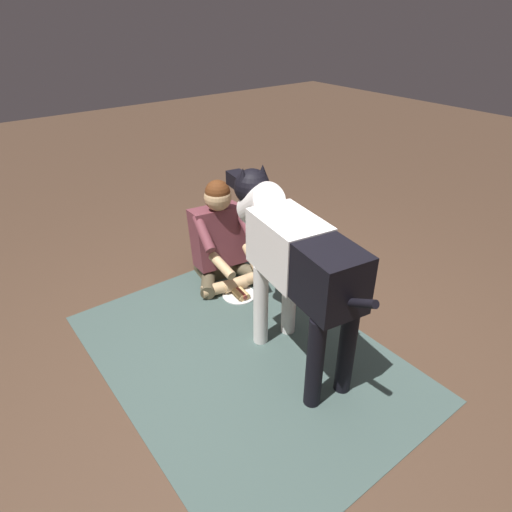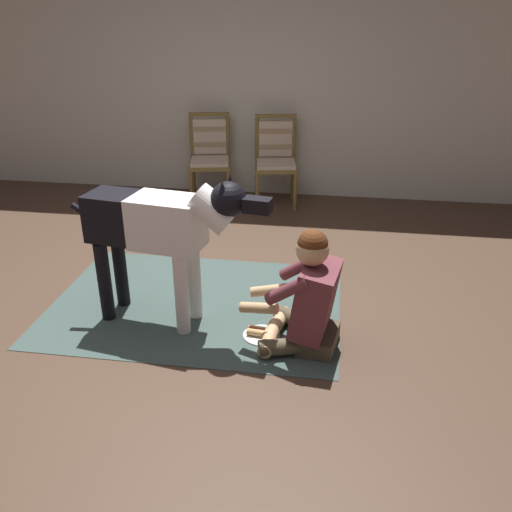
% 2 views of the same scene
% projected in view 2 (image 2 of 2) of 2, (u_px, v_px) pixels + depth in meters
% --- Properties ---
extents(ground_plane, '(15.95, 15.95, 0.00)m').
position_uv_depth(ground_plane, '(169.00, 314.00, 3.99)').
color(ground_plane, '#493325').
extents(back_wall, '(9.22, 0.10, 2.60)m').
position_uv_depth(back_wall, '(238.00, 81.00, 6.09)').
color(back_wall, beige).
rests_on(back_wall, ground).
extents(area_rug, '(2.18, 1.58, 0.01)m').
position_uv_depth(area_rug, '(197.00, 303.00, 4.13)').
color(area_rug, '#3D504B').
rests_on(area_rug, ground).
extents(dining_chair_left_of_pair, '(0.54, 0.54, 0.98)m').
position_uv_depth(dining_chair_left_of_pair, '(210.00, 153.00, 6.13)').
color(dining_chair_left_of_pair, brown).
rests_on(dining_chair_left_of_pair, ground).
extents(dining_chair_right_of_pair, '(0.53, 0.53, 0.98)m').
position_uv_depth(dining_chair_right_of_pair, '(276.00, 156.00, 6.02)').
color(dining_chair_right_of_pair, brown).
rests_on(dining_chair_right_of_pair, ground).
extents(person_sitting_on_floor, '(0.68, 0.57, 0.84)m').
position_uv_depth(person_sitting_on_floor, '(307.00, 300.00, 3.49)').
color(person_sitting_on_floor, brown).
rests_on(person_sitting_on_floor, ground).
extents(large_dog, '(1.45, 0.42, 1.11)m').
position_uv_depth(large_dog, '(160.00, 227.00, 3.61)').
color(large_dog, white).
rests_on(large_dog, ground).
extents(hot_dog_on_plate, '(0.26, 0.26, 0.06)m').
position_uv_depth(hot_dog_on_plate, '(262.00, 333.00, 3.71)').
color(hot_dog_on_plate, silver).
rests_on(hot_dog_on_plate, ground).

